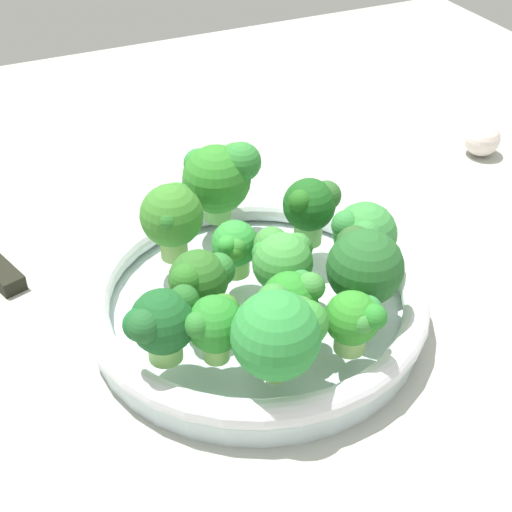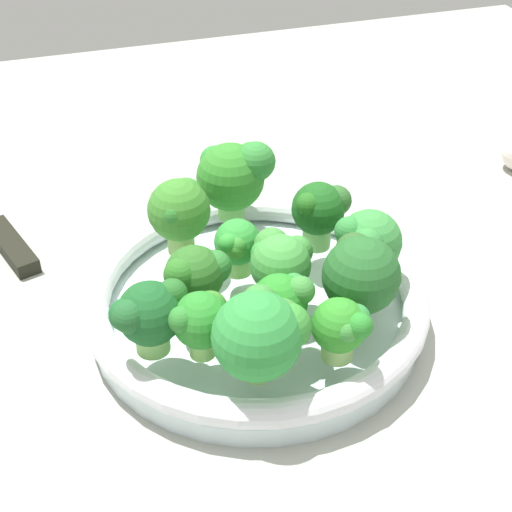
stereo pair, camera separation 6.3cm
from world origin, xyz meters
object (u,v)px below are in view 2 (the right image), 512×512
at_px(broccoli_floret_0, 320,210).
at_px(broccoli_floret_6, 281,303).
at_px(broccoli_floret_5, 195,275).
at_px(broccoli_floret_11, 237,245).
at_px(broccoli_floret_1, 280,262).
at_px(broccoli_floret_7, 234,174).
at_px(broccoli_floret_3, 262,333).
at_px(bowl, 256,303).
at_px(broccoli_floret_4, 148,314).
at_px(broccoli_floret_2, 201,320).
at_px(broccoli_floret_9, 180,210).
at_px(broccoli_floret_8, 360,274).
at_px(broccoli_floret_12, 342,327).
at_px(broccoli_floret_10, 366,243).

distance_m(broccoli_floret_0, broccoli_floret_6, 0.13).
relative_size(broccoli_floret_5, broccoli_floret_11, 1.13).
relative_size(broccoli_floret_1, broccoli_floret_7, 0.74).
height_order(broccoli_floret_3, broccoli_floret_7, broccoli_floret_7).
bearing_deg(bowl, broccoli_floret_3, 74.71).
bearing_deg(broccoli_floret_11, broccoli_floret_4, 39.19).
bearing_deg(broccoli_floret_5, broccoli_floret_0, -158.16).
height_order(broccoli_floret_2, broccoli_floret_11, broccoli_floret_2).
bearing_deg(broccoli_floret_4, broccoli_floret_3, 145.54).
bearing_deg(broccoli_floret_9, broccoli_floret_7, -146.01).
height_order(broccoli_floret_3, broccoli_floret_9, broccoli_floret_3).
bearing_deg(broccoli_floret_9, broccoli_floret_5, 85.54).
height_order(broccoli_floret_0, broccoli_floret_8, broccoli_floret_8).
bearing_deg(bowl, broccoli_floret_2, 46.65).
bearing_deg(broccoli_floret_6, broccoli_floret_1, -107.63).
bearing_deg(broccoli_floret_3, broccoli_floret_4, -34.46).
distance_m(broccoli_floret_11, broccoli_floret_12, 0.13).
bearing_deg(broccoli_floret_3, broccoli_floret_11, -98.23).
height_order(broccoli_floret_3, broccoli_floret_12, broccoli_floret_3).
bearing_deg(broccoli_floret_0, broccoli_floret_4, 27.87).
xyz_separation_m(broccoli_floret_3, broccoli_floret_8, (-0.09, -0.04, -0.00)).
distance_m(broccoli_floret_2, broccoli_floret_7, 0.19).
height_order(broccoli_floret_4, broccoli_floret_7, broccoli_floret_7).
xyz_separation_m(broccoli_floret_5, broccoli_floret_10, (-0.15, 0.01, 0.00)).
bearing_deg(broccoli_floret_6, broccoli_floret_8, -173.68).
bearing_deg(broccoli_floret_10, broccoli_floret_8, 59.43).
xyz_separation_m(bowl, broccoli_floret_0, (-0.07, -0.04, 0.06)).
height_order(broccoli_floret_1, broccoli_floret_4, broccoli_floret_4).
relative_size(broccoli_floret_1, broccoli_floret_3, 0.79).
distance_m(broccoli_floret_5, broccoli_floret_7, 0.14).
bearing_deg(broccoli_floret_2, broccoli_floret_11, -121.24).
xyz_separation_m(bowl, broccoli_floret_4, (0.10, 0.05, 0.06)).
bearing_deg(broccoli_floret_11, broccoli_floret_8, 133.18).
height_order(broccoli_floret_6, broccoli_floret_9, broccoli_floret_9).
height_order(bowl, broccoli_floret_1, broccoli_floret_1).
relative_size(broccoli_floret_0, broccoli_floret_9, 0.89).
height_order(broccoli_floret_4, broccoli_floret_12, broccoli_floret_4).
relative_size(broccoli_floret_6, broccoli_floret_11, 1.13).
distance_m(broccoli_floret_1, broccoli_floret_11, 0.05).
xyz_separation_m(broccoli_floret_11, broccoli_floret_12, (-0.04, 0.12, 0.00)).
bearing_deg(broccoli_floret_12, broccoli_floret_4, -20.85).
bearing_deg(broccoli_floret_3, broccoli_floret_12, 178.99).
relative_size(broccoli_floret_7, broccoli_floret_10, 1.25).
height_order(bowl, broccoli_floret_0, broccoli_floret_0).
distance_m(broccoli_floret_9, broccoli_floret_10, 0.16).
height_order(bowl, broccoli_floret_8, broccoli_floret_8).
height_order(bowl, broccoli_floret_2, broccoli_floret_2).
xyz_separation_m(broccoli_floret_8, broccoli_floret_12, (0.03, 0.04, -0.01)).
relative_size(broccoli_floret_4, broccoli_floret_6, 1.06).
distance_m(broccoli_floret_7, broccoli_floret_9, 0.07).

